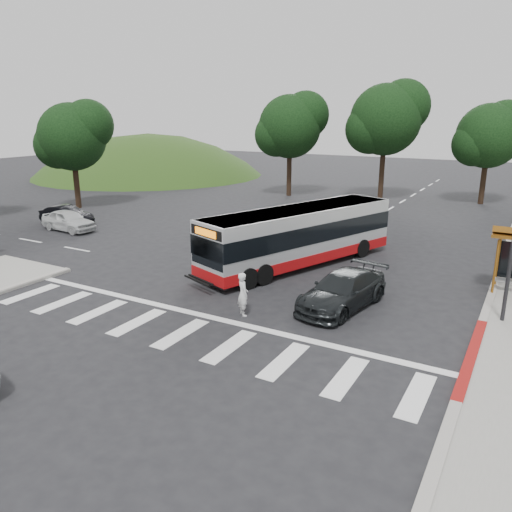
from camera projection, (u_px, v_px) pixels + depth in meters
The scene contains 14 objects.
ground at pixel (253, 291), 21.45m from camera, with size 140.00×140.00×0.00m, color black.
curb_east at pixel (499, 271), 23.84m from camera, with size 0.30×40.00×0.15m, color #9E9991.
curb_east_red at pixel (471, 357), 15.49m from camera, with size 0.32×6.00×0.15m, color maroon.
hillside_nw at pixel (150, 175), 61.73m from camera, with size 44.00×44.00×10.00m, color #203E13.
crosswalk_ladder at pixel (181, 333), 17.28m from camera, with size 18.00×2.60×0.01m, color silver.
tree_north_a at pixel (387, 118), 42.24m from camera, with size 6.60×6.15×10.17m.
tree_north_b at pixel (490, 135), 40.45m from camera, with size 5.72×5.33×8.43m.
tree_north_c at pixel (291, 125), 44.54m from camera, with size 6.16×5.74×9.30m.
tree_west_a at pixel (73, 136), 38.72m from camera, with size 5.72×5.33×8.43m.
transit_bus at pixel (299, 237), 24.71m from camera, with size 2.41×11.15×2.88m, color #B8BABD, non-canonical shape.
pedestrian at pixel (243, 294), 18.65m from camera, with size 0.61×0.40×1.68m, color silver.
dark_sedan at pixel (342, 291), 19.45m from camera, with size 1.94×4.78×1.39m, color black.
west_car_white at pixel (68, 220), 32.23m from camera, with size 1.61×4.00×1.36m, color silver.
west_car_black at pixel (66, 215), 34.27m from camera, with size 1.33×3.81×1.25m, color black.
Camera 1 is at (10.11, -17.50, 7.36)m, focal length 35.00 mm.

